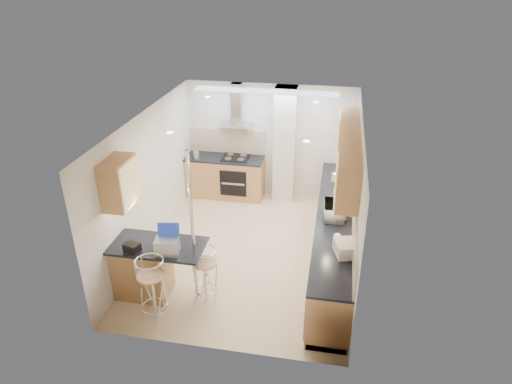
% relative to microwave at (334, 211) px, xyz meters
% --- Properties ---
extents(ground, '(4.80, 4.80, 0.00)m').
position_rel_microwave_xyz_m(ground, '(-1.47, 0.13, -1.05)').
color(ground, '#D6B78F').
rests_on(ground, ground).
extents(room_shell, '(3.64, 4.84, 2.51)m').
position_rel_microwave_xyz_m(room_shell, '(-1.15, 0.50, 0.49)').
color(room_shell, white).
rests_on(room_shell, ground).
extents(right_counter, '(0.63, 4.40, 0.92)m').
position_rel_microwave_xyz_m(right_counter, '(0.03, 0.13, -0.59)').
color(right_counter, '#BE774C').
rests_on(right_counter, ground).
extents(back_counter, '(1.70, 0.63, 0.92)m').
position_rel_microwave_xyz_m(back_counter, '(-2.42, 2.23, -0.59)').
color(back_counter, '#BE774C').
rests_on(back_counter, ground).
extents(peninsula, '(1.47, 0.72, 0.94)m').
position_rel_microwave_xyz_m(peninsula, '(-2.60, -1.32, -0.58)').
color(peninsula, '#BE774C').
rests_on(peninsula, ground).
extents(microwave, '(0.35, 0.50, 0.27)m').
position_rel_microwave_xyz_m(microwave, '(0.00, 0.00, 0.00)').
color(microwave, white).
rests_on(microwave, right_counter).
extents(laptop, '(0.37, 0.30, 0.23)m').
position_rel_microwave_xyz_m(laptop, '(-2.35, -1.49, 0.00)').
color(laptop, '#A8ABB0').
rests_on(laptop, peninsula).
extents(bag, '(0.25, 0.21, 0.12)m').
position_rel_microwave_xyz_m(bag, '(-2.87, -1.54, -0.05)').
color(bag, black).
rests_on(bag, peninsula).
extents(bar_stool_near, '(0.44, 0.44, 1.05)m').
position_rel_microwave_xyz_m(bar_stool_near, '(-2.48, -1.86, -0.53)').
color(bar_stool_near, tan).
rests_on(bar_stool_near, ground).
extents(bar_stool_end, '(0.55, 0.55, 0.94)m').
position_rel_microwave_xyz_m(bar_stool_end, '(-1.85, -1.33, -0.58)').
color(bar_stool_end, tan).
rests_on(bar_stool_end, ground).
extents(jar_a, '(0.14, 0.14, 0.16)m').
position_rel_microwave_xyz_m(jar_a, '(-0.03, 1.44, -0.05)').
color(jar_a, beige).
rests_on(jar_a, right_counter).
extents(jar_b, '(0.12, 0.12, 0.16)m').
position_rel_microwave_xyz_m(jar_b, '(0.02, 0.76, -0.06)').
color(jar_b, beige).
rests_on(jar_b, right_counter).
extents(jar_c, '(0.15, 0.15, 0.21)m').
position_rel_microwave_xyz_m(jar_c, '(0.14, -0.01, -0.03)').
color(jar_c, beige).
rests_on(jar_c, right_counter).
extents(jar_d, '(0.12, 0.12, 0.14)m').
position_rel_microwave_xyz_m(jar_d, '(0.07, -0.74, -0.07)').
color(jar_d, white).
rests_on(jar_d, right_counter).
extents(bread_bin, '(0.38, 0.43, 0.19)m').
position_rel_microwave_xyz_m(bread_bin, '(0.20, -1.02, -0.04)').
color(bread_bin, beige).
rests_on(bread_bin, right_counter).
extents(kettle, '(0.16, 0.16, 0.21)m').
position_rel_microwave_xyz_m(kettle, '(-2.99, 2.06, -0.03)').
color(kettle, '#A7A9AC').
rests_on(kettle, back_counter).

